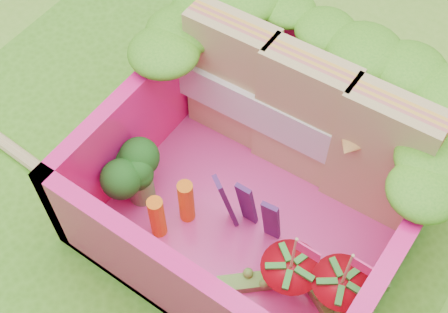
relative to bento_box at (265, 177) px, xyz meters
name	(u,v)px	position (x,y,z in m)	size (l,w,h in m)	color
ground	(167,193)	(-0.42, -0.17, -0.31)	(14.00, 14.00, 0.00)	#75C136
placemat	(166,191)	(-0.42, -0.17, -0.29)	(2.60, 2.60, 0.03)	#55AA26
bento_floor	(262,206)	(0.00, 0.00, -0.25)	(1.30, 1.30, 0.05)	#DF3992
bento_box	(265,177)	(0.00, 0.00, 0.00)	(1.30, 1.30, 0.55)	#FF157E
lettuce_ruffle	(327,60)	(0.00, 0.44, 0.33)	(1.43, 0.77, 0.11)	#38971B
sandwich_stack	(303,117)	(0.00, 0.28, 0.11)	(1.25, 0.23, 0.69)	tan
broccoli	(138,174)	(-0.47, -0.28, -0.04)	(0.33, 0.33, 0.26)	#64A34F
carrot_sticks	(172,209)	(-0.27, -0.31, -0.10)	(0.13, 0.20, 0.26)	orange
purple_wedges	(248,209)	(0.02, -0.15, -0.04)	(0.27, 0.08, 0.38)	#3D1750
strawberry_left	(288,278)	(0.31, -0.29, -0.10)	(0.24, 0.24, 0.48)	#B50B10
strawberry_right	(338,293)	(0.50, -0.23, -0.10)	(0.24, 0.24, 0.48)	#B50B10
snap_peas	(312,289)	(0.40, -0.23, -0.20)	(0.61, 0.48, 0.05)	#5FA132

